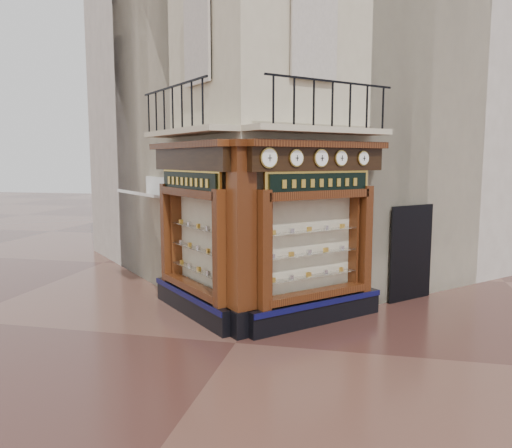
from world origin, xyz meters
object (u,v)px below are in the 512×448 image
(signboard_left, at_px, (189,182))
(signboard_right, at_px, (320,183))
(clock_d, at_px, (341,158))
(clock_a, at_px, (269,158))
(corner_pilaster, at_px, (241,241))
(clock_c, at_px, (321,158))
(clock_b, at_px, (296,158))
(awning, at_px, (144,291))
(clock_e, at_px, (363,158))

(signboard_left, height_order, signboard_right, signboard_left)
(clock_d, bearing_deg, signboard_left, 139.63)
(clock_d, relative_size, signboard_right, 0.17)
(clock_a, relative_size, signboard_left, 0.19)
(signboard_left, bearing_deg, corner_pilaster, -169.75)
(clock_c, xyz_separation_m, clock_d, (0.39, 0.39, -0.00))
(corner_pilaster, height_order, clock_a, corner_pilaster)
(signboard_left, bearing_deg, clock_b, -148.05)
(clock_d, xyz_separation_m, awning, (-5.36, 1.48, -3.62))
(clock_d, height_order, awning, clock_d)
(clock_c, relative_size, signboard_left, 0.18)
(clock_b, xyz_separation_m, signboard_right, (0.42, 0.58, -0.52))
(corner_pilaster, xyz_separation_m, awning, (-3.47, 2.77, -1.95))
(awning, relative_size, signboard_right, 0.71)
(clock_b, relative_size, signboard_right, 0.17)
(clock_e, bearing_deg, clock_a, -180.00)
(clock_b, xyz_separation_m, signboard_left, (-2.50, 0.58, -0.52))
(clock_c, bearing_deg, awning, 114.34)
(corner_pilaster, height_order, clock_e, corner_pilaster)
(awning, bearing_deg, signboard_left, -176.06)
(clock_a, bearing_deg, awning, 100.24)
(signboard_right, bearing_deg, clock_d, -12.61)
(clock_b, height_order, clock_e, clock_b)
(clock_b, xyz_separation_m, awning, (-4.51, 2.33, -3.62))
(corner_pilaster, relative_size, clock_c, 10.50)
(clock_b, distance_m, signboard_left, 2.62)
(awning, distance_m, signboard_right, 6.09)
(corner_pilaster, distance_m, awning, 4.85)
(clock_b, distance_m, clock_d, 1.20)
(clock_d, relative_size, clock_e, 1.06)
(corner_pilaster, bearing_deg, clock_d, -10.77)
(clock_c, distance_m, clock_e, 1.21)
(signboard_right, bearing_deg, clock_b, -171.13)
(corner_pilaster, distance_m, clock_e, 3.37)
(clock_a, xyz_separation_m, signboard_right, (0.89, 1.05, -0.52))
(signboard_right, bearing_deg, clock_a, -175.40)
(clock_a, height_order, clock_b, clock_a)
(signboard_left, bearing_deg, clock_a, -162.39)
(corner_pilaster, height_order, signboard_left, corner_pilaster)
(clock_d, height_order, signboard_left, clock_d)
(clock_b, bearing_deg, awning, 107.66)
(corner_pilaster, height_order, clock_c, corner_pilaster)
(corner_pilaster, relative_size, clock_a, 9.88)
(signboard_left, bearing_deg, signboard_right, -135.00)
(clock_d, bearing_deg, awning, 119.55)
(clock_b, height_order, signboard_left, clock_b)
(clock_a, relative_size, clock_d, 1.17)
(clock_a, xyz_separation_m, awning, (-4.04, 2.80, -3.62))
(signboard_left, xyz_separation_m, signboard_right, (2.92, -0.00, 0.00))
(clock_c, bearing_deg, clock_d, -0.00)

